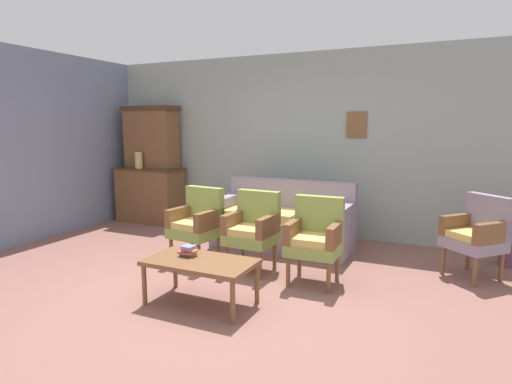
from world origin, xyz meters
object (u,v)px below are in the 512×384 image
(armchair_row_middle, at_px, (315,236))
(wingback_chair_by_fireplace, at_px, (477,233))
(vase_on_cabinet, at_px, (139,160))
(armchair_near_couch_end, at_px, (197,222))
(armchair_near_cabinet, at_px, (253,227))
(book_stack_on_table, at_px, (188,251))
(coffee_table, at_px, (201,265))
(side_cabinet, at_px, (150,195))
(floral_couch, at_px, (284,224))
(floor_vase_by_wall, at_px, (512,238))

(armchair_row_middle, xyz_separation_m, wingback_chair_by_fireplace, (1.54, 0.88, 0.00))
(vase_on_cabinet, height_order, armchair_near_couch_end, vase_on_cabinet)
(armchair_near_cabinet, height_order, book_stack_on_table, armchair_near_cabinet)
(coffee_table, bearing_deg, side_cabinet, 135.74)
(vase_on_cabinet, xyz_separation_m, armchair_near_cabinet, (2.74, -1.34, -0.57))
(wingback_chair_by_fireplace, bearing_deg, armchair_row_middle, -150.19)
(wingback_chair_by_fireplace, height_order, book_stack_on_table, wingback_chair_by_fireplace)
(floral_couch, relative_size, coffee_table, 1.82)
(side_cabinet, bearing_deg, armchair_near_couch_end, -38.38)
(armchair_near_cabinet, bearing_deg, wingback_chair_by_fireplace, 19.20)
(armchair_row_middle, relative_size, floor_vase_by_wall, 1.34)
(coffee_table, xyz_separation_m, book_stack_on_table, (-0.17, 0.06, 0.09))
(floral_couch, xyz_separation_m, armchair_row_middle, (0.76, -1.06, 0.17))
(book_stack_on_table, bearing_deg, wingback_chair_by_fireplace, 35.72)
(floor_vase_by_wall, bearing_deg, armchair_row_middle, -142.29)
(side_cabinet, relative_size, coffee_table, 1.16)
(armchair_near_couch_end, bearing_deg, book_stack_on_table, -61.66)
(armchair_near_couch_end, xyz_separation_m, armchair_near_cabinet, (0.73, 0.02, 0.00))
(armchair_near_cabinet, distance_m, armchair_row_middle, 0.76)
(floral_couch, relative_size, wingback_chair_by_fireplace, 2.02)
(vase_on_cabinet, bearing_deg, coffee_table, -41.49)
(side_cabinet, bearing_deg, vase_on_cabinet, -112.37)
(book_stack_on_table, bearing_deg, armchair_near_cabinet, 78.55)
(coffee_table, relative_size, book_stack_on_table, 5.86)
(side_cabinet, height_order, wingback_chair_by_fireplace, side_cabinet)
(book_stack_on_table, relative_size, floor_vase_by_wall, 0.25)
(armchair_row_middle, distance_m, wingback_chair_by_fireplace, 1.77)
(side_cabinet, xyz_separation_m, book_stack_on_table, (2.46, -2.51, 0.00))
(armchair_near_couch_end, height_order, wingback_chair_by_fireplace, same)
(floral_couch, bearing_deg, armchair_near_cabinet, -89.83)
(armchair_near_couch_end, distance_m, coffee_table, 1.25)
(side_cabinet, bearing_deg, floor_vase_by_wall, -1.07)
(armchair_row_middle, xyz_separation_m, coffee_table, (-0.79, -0.97, -0.12))
(armchair_near_cabinet, relative_size, armchair_row_middle, 1.00)
(armchair_near_couch_end, relative_size, coffee_table, 0.90)
(floor_vase_by_wall, bearing_deg, vase_on_cabinet, -179.22)
(coffee_table, bearing_deg, floor_vase_by_wall, 42.17)
(armchair_near_couch_end, xyz_separation_m, floor_vase_by_wall, (3.42, 1.43, -0.16))
(vase_on_cabinet, xyz_separation_m, floral_couch, (2.73, -0.37, -0.74))
(armchair_near_couch_end, distance_m, armchair_near_cabinet, 0.73)
(book_stack_on_table, distance_m, floor_vase_by_wall, 3.77)
(side_cabinet, xyz_separation_m, armchair_near_cabinet, (2.66, -1.51, 0.03))
(floral_couch, bearing_deg, side_cabinet, 168.54)
(coffee_table, bearing_deg, wingback_chair_by_fireplace, 38.53)
(vase_on_cabinet, distance_m, floral_couch, 2.85)
(side_cabinet, relative_size, floor_vase_by_wall, 1.72)
(armchair_near_couch_end, height_order, book_stack_on_table, armchair_near_couch_end)
(armchair_near_cabinet, distance_m, coffee_table, 1.06)
(armchair_near_couch_end, distance_m, armchair_row_middle, 1.49)
(armchair_row_middle, distance_m, floor_vase_by_wall, 2.45)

